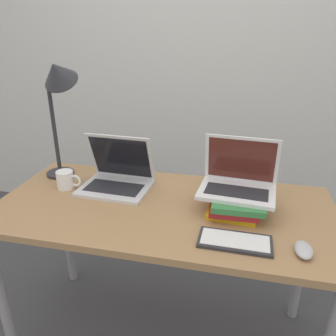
% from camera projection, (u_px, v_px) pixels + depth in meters
% --- Properties ---
extents(wall_back, '(8.00, 0.05, 2.70)m').
position_uv_depth(wall_back, '(205.00, 51.00, 2.37)').
color(wall_back, silver).
rests_on(wall_back, ground_plane).
extents(desk, '(1.47, 0.70, 0.78)m').
position_uv_depth(desk, '(163.00, 223.00, 1.47)').
color(desk, '#9E754C').
rests_on(desk, ground_plane).
extents(laptop_left, '(0.33, 0.27, 0.26)m').
position_uv_depth(laptop_left, '(117.00, 177.00, 1.58)').
color(laptop_left, silver).
rests_on(laptop_left, desk).
extents(book_stack, '(0.23, 0.29, 0.08)m').
position_uv_depth(book_stack, '(235.00, 202.00, 1.38)').
color(book_stack, gold).
rests_on(book_stack, desk).
extents(laptop_on_books, '(0.33, 0.24, 0.23)m').
position_uv_depth(laptop_on_books, '(238.00, 181.00, 1.38)').
color(laptop_on_books, silver).
rests_on(laptop_on_books, book_stack).
extents(wireless_keyboard, '(0.26, 0.13, 0.01)m').
position_uv_depth(wireless_keyboard, '(235.00, 241.00, 1.18)').
color(wireless_keyboard, '#28282D').
rests_on(wireless_keyboard, desk).
extents(mouse, '(0.06, 0.10, 0.03)m').
position_uv_depth(mouse, '(304.00, 250.00, 1.12)').
color(mouse, '#B2B2B7').
rests_on(mouse, desk).
extents(mug, '(0.12, 0.08, 0.09)m').
position_uv_depth(mug, '(66.00, 180.00, 1.57)').
color(mug, white).
rests_on(mug, desk).
extents(desk_lamp, '(0.23, 0.20, 0.62)m').
position_uv_depth(desk_lamp, '(57.00, 87.00, 1.51)').
color(desk_lamp, '#28282D').
rests_on(desk_lamp, desk).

